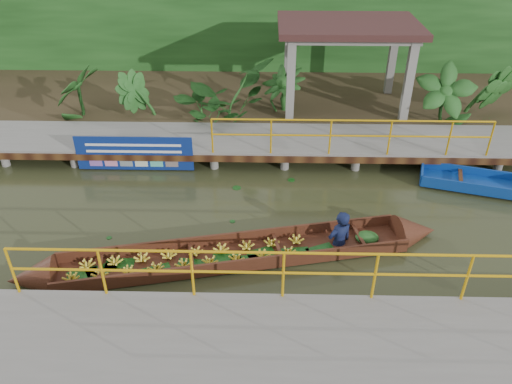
{
  "coord_description": "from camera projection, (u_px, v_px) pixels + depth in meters",
  "views": [
    {
      "loc": [
        0.47,
        -9.63,
        7.08
      ],
      "look_at": [
        0.24,
        0.5,
        0.6
      ],
      "focal_mm": 35.0,
      "sensor_mm": 36.0,
      "label": 1
    }
  ],
  "objects": [
    {
      "name": "pavilion",
      "position": [
        348.0,
        34.0,
        15.67
      ],
      "size": [
        4.4,
        3.0,
        3.0
      ],
      "color": "slate",
      "rests_on": "ground"
    },
    {
      "name": "foliage_backdrop",
      "position": [
        255.0,
        29.0,
        19.28
      ],
      "size": [
        30.0,
        0.8,
        4.0
      ],
      "primitive_type": "cube",
      "color": "#153A12",
      "rests_on": "ground"
    },
    {
      "name": "tropical_plants",
      "position": [
        275.0,
        95.0,
        15.76
      ],
      "size": [
        14.15,
        1.15,
        1.44
      ],
      "color": "#153A12",
      "rests_on": "ground"
    },
    {
      "name": "land_strip",
      "position": [
        254.0,
        97.0,
        18.13
      ],
      "size": [
        30.0,
        8.0,
        0.45
      ],
      "primitive_type": "cube",
      "color": "#312818",
      "rests_on": "ground"
    },
    {
      "name": "far_dock",
      "position": [
        251.0,
        142.0,
        14.56
      ],
      "size": [
        16.0,
        2.06,
        1.66
      ],
      "color": "slate",
      "rests_on": "ground"
    },
    {
      "name": "vendor_boat",
      "position": [
        249.0,
        249.0,
        10.79
      ],
      "size": [
        9.32,
        2.83,
        2.08
      ],
      "rotation": [
        0.0,
        0.0,
        0.21
      ],
      "color": "#381C0F",
      "rests_on": "ground"
    },
    {
      "name": "blue_banner",
      "position": [
        134.0,
        153.0,
        13.78
      ],
      "size": [
        3.25,
        0.04,
        1.02
      ],
      "color": "navy",
      "rests_on": "ground"
    },
    {
      "name": "ground",
      "position": [
        245.0,
        224.0,
        11.93
      ],
      "size": [
        80.0,
        80.0,
        0.0
      ],
      "primitive_type": "plane",
      "color": "#282F17",
      "rests_on": "ground"
    },
    {
      "name": "near_dock",
      "position": [
        295.0,
        361.0,
        8.22
      ],
      "size": [
        18.0,
        2.4,
        1.73
      ],
      "color": "slate",
      "rests_on": "ground"
    }
  ]
}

